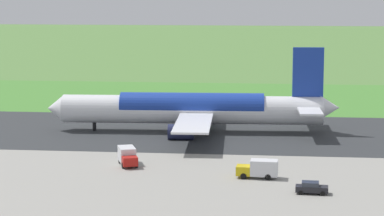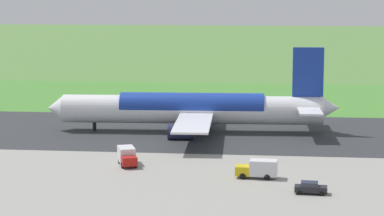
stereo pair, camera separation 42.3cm
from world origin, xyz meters
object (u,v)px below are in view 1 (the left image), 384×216
at_px(service_truck_baggage, 128,156).
at_px(traffic_cone_orange, 255,104).
at_px(service_truck_fuel, 259,169).
at_px(no_stopping_sign, 280,101).
at_px(airliner_main, 194,109).
at_px(service_car_ops, 311,188).

bearing_deg(service_truck_baggage, traffic_cone_orange, -105.57).
height_order(service_truck_fuel, no_stopping_sign, service_truck_fuel).
distance_m(airliner_main, service_car_ops, 47.04).
xyz_separation_m(service_truck_baggage, traffic_cone_orange, (-17.46, -62.65, -1.13)).
bearing_deg(airliner_main, service_car_ops, 115.00).
bearing_deg(service_car_ops, traffic_cone_orange, -82.97).
bearing_deg(service_truck_fuel, service_truck_baggage, -17.37).
xyz_separation_m(no_stopping_sign, traffic_cone_orange, (5.40, -3.36, -1.25)).
bearing_deg(traffic_cone_orange, airliner_main, 73.11).
relative_size(service_car_ops, no_stopping_sign, 1.67).
distance_m(service_truck_baggage, traffic_cone_orange, 65.05).
relative_size(service_truck_fuel, no_stopping_sign, 2.31).
xyz_separation_m(service_car_ops, no_stopping_sign, (4.05, -73.32, 0.68)).
distance_m(airliner_main, service_truck_baggage, 29.50).
bearing_deg(traffic_cone_orange, service_truck_baggage, 74.43).
distance_m(service_car_ops, no_stopping_sign, 73.44).
relative_size(airliner_main, service_car_ops, 12.63).
distance_m(airliner_main, no_stopping_sign, 34.73).
bearing_deg(traffic_cone_orange, no_stopping_sign, 148.14).
height_order(service_truck_baggage, traffic_cone_orange, service_truck_baggage).
height_order(no_stopping_sign, traffic_cone_orange, no_stopping_sign).
relative_size(service_truck_baggage, no_stopping_sign, 2.43).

